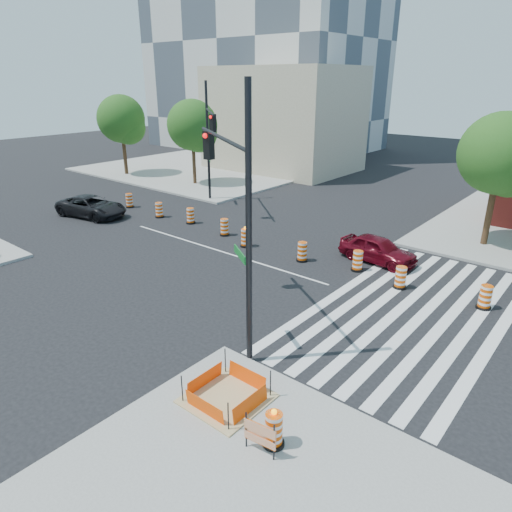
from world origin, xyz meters
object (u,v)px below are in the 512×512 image
(dark_suv, at_px, (91,206))
(signal_pole_nw, at_px, (209,133))
(red_coupe, at_px, (378,249))
(signal_pole_se, at_px, (233,192))

(dark_suv, distance_m, signal_pole_nw, 9.59)
(red_coupe, bearing_deg, dark_suv, 109.29)
(red_coupe, height_order, dark_suv, dark_suv)
(red_coupe, distance_m, dark_suv, 19.43)
(dark_suv, xyz_separation_m, signal_pole_nw, (4.39, 7.20, 4.56))
(signal_pole_se, height_order, signal_pole_nw, signal_pole_se)
(red_coupe, relative_size, signal_pole_nw, 0.47)
(red_coupe, height_order, signal_pole_nw, signal_pole_nw)
(red_coupe, xyz_separation_m, signal_pole_se, (-0.86, -9.98, 4.68))
(dark_suv, bearing_deg, signal_pole_nw, -43.06)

